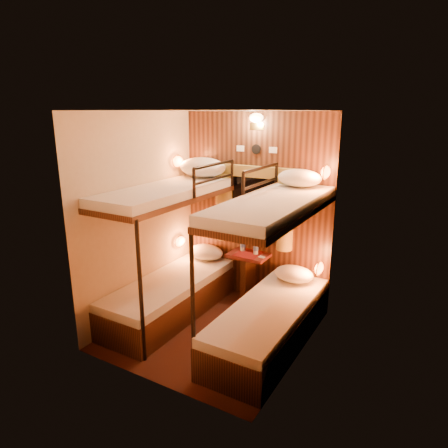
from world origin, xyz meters
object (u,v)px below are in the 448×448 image
Objects in this scene: bunk_left at (170,271)px; bottle_left at (243,243)px; bunk_right at (270,295)px; table at (248,271)px; bottle_right at (256,247)px.

bottle_left is (0.53, 0.85, 0.19)m from bunk_left.
bottle_left is at bearing 57.83° from bunk_left.
bunk_left is 1.00× the size of bunk_right.
table is at bearing 50.33° from bunk_left.
bunk_right is 8.53× the size of bottle_right.
bottle_right is at bearing -9.14° from bottle_left.
bottle_left is at bearing 170.86° from bottle_right.
bottle_left is at bearing 132.06° from bunk_right.
table is 2.94× the size of bottle_right.
bunk_left is 8.53× the size of bottle_right.
bottle_right is at bearing 20.48° from table.
table is at bearing 129.67° from bunk_right.
bunk_left is 1.11m from bottle_right.
bottle_right is at bearing 124.59° from bunk_right.
bunk_right is 1.16m from bottle_left.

